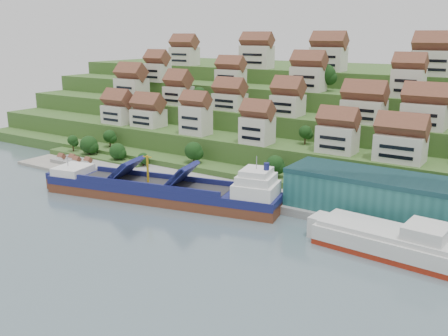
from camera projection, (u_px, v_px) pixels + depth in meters
The scene contains 11 objects.
ground at pixel (193, 207), 134.81m from camera, with size 300.00×300.00×0.00m, color slate.
quay at pixel (285, 202), 135.95m from camera, with size 180.00×14.00×2.20m, color gray.
pebble_beach at pixel (82, 166), 175.23m from camera, with size 45.00×20.00×1.00m, color gray.
hillside at pixel (337, 117), 215.40m from camera, with size 260.00×128.00×31.00m.
hillside_village at pixel (297, 94), 176.97m from camera, with size 159.64×62.11×29.48m.
hillside_trees at pixel (250, 119), 171.70m from camera, with size 140.37×62.94×31.67m.
warehouse at pixel (410, 199), 118.93m from camera, with size 60.00×15.00×10.00m, color #256462.
flagpole at pixel (271, 185), 131.42m from camera, with size 1.28×0.16×8.00m.
beach_huts at pixel (75, 161), 174.87m from camera, with size 14.40×3.70×2.20m.
cargo_ship at pixel (166, 191), 138.75m from camera, with size 69.81×24.59×15.20m.
second_ship at pixel (391, 242), 105.94m from camera, with size 31.21×13.48×8.84m.
Camera 1 is at (77.17, -101.63, 45.52)m, focal length 40.00 mm.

